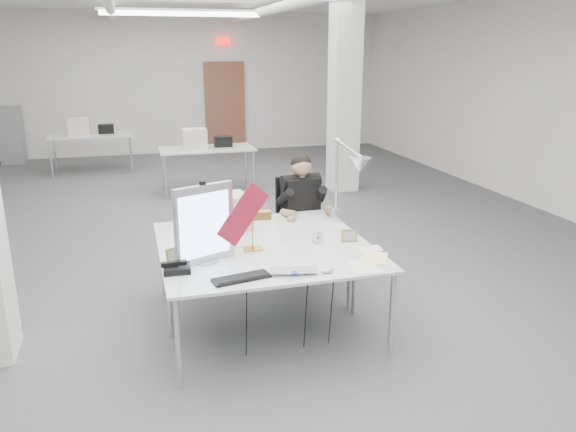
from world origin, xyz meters
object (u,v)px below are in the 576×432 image
office_chair (300,231)px  laptop (295,274)px  bankers_lamp (253,231)px  architect_lamp (346,182)px  monitor (204,224)px  beige_monitor (229,212)px  seated_person (301,196)px  desk_main (277,264)px  desk_phone (177,269)px

office_chair → laptop: 1.91m
bankers_lamp → architect_lamp: (0.97, 0.35, 0.28)m
monitor → beige_monitor: bearing=44.8°
monitor → seated_person: bearing=24.1°
desk_main → seated_person: seated_person is taller
architect_lamp → monitor: bearing=-158.2°
seated_person → bankers_lamp: 1.34m
laptop → architect_lamp: size_ratio=0.40×
monitor → architect_lamp: architect_lamp is taller
office_chair → architect_lamp: size_ratio=1.09×
seated_person → desk_phone: seated_person is taller
seated_person → monitor: 1.75m
office_chair → bankers_lamp: bearing=-129.6°
office_chair → architect_lamp: 1.09m
office_chair → monitor: (-1.19, -1.32, 0.58)m
desk_main → laptop: (0.06, -0.30, 0.03)m
monitor → architect_lamp: size_ratio=0.71×
office_chair → bankers_lamp: (-0.77, -1.15, 0.44)m
desk_phone → beige_monitor: beige_monitor is taller
seated_person → desk_phone: bearing=-141.2°
architect_lamp → office_chair: bearing=105.8°
monitor → bankers_lamp: size_ratio=1.86×
monitor → desk_phone: monitor is taller
seated_person → beige_monitor: seated_person is taller
office_chair → bankers_lamp: size_ratio=2.86×
office_chair → laptop: size_ratio=2.70×
monitor → architect_lamp: (1.40, 0.52, 0.13)m
desk_main → seated_person: 1.59m
bankers_lamp → beige_monitor: (-0.09, 0.63, -0.00)m
beige_monitor → seated_person: bearing=19.3°
bankers_lamp → architect_lamp: architect_lamp is taller
laptop → bankers_lamp: bearing=117.0°
seated_person → monitor: size_ratio=1.50×
office_chair → beige_monitor: beige_monitor is taller
desk_main → office_chair: size_ratio=1.84×
monitor → desk_phone: (-0.24, -0.15, -0.29)m
office_chair → desk_main: bearing=-119.3°
beige_monitor → desk_phone: bearing=-130.6°
desk_main → seated_person: (0.64, 1.44, 0.16)m
bankers_lamp → architect_lamp: 1.07m
desk_main → laptop: laptop is taller
desk_phone → beige_monitor: size_ratio=0.58×
laptop → desk_phone: desk_phone is taller
seated_person → beige_monitor: (-0.86, -0.47, 0.02)m
office_chair → monitor: 1.87m
desk_phone → laptop: bearing=-18.7°
laptop → desk_main: bearing=111.8°
seated_person → architect_lamp: (0.21, -0.75, 0.30)m
desk_main → architect_lamp: (0.85, 0.69, 0.46)m
seated_person → architect_lamp: architect_lamp is taller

